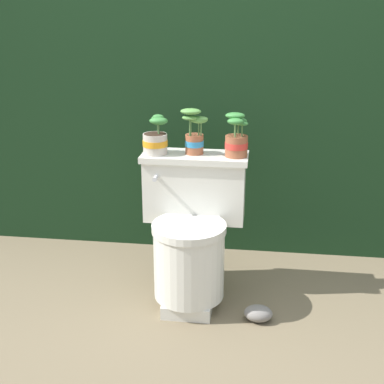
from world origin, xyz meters
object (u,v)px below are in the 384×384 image
potted_plant_left (156,140)px  potted_plant_middle (236,139)px  potted_plant_midleft (194,134)px  toilet (191,232)px  garden_stone (258,313)px

potted_plant_left → potted_plant_middle: (0.39, 0.01, 0.02)m
potted_plant_left → potted_plant_midleft: potted_plant_midleft is taller
potted_plant_midleft → potted_plant_middle: size_ratio=1.08×
potted_plant_left → potted_plant_midleft: size_ratio=0.84×
toilet → potted_plant_midleft: bearing=91.1°
toilet → potted_plant_middle: size_ratio=3.43×
potted_plant_left → potted_plant_midleft: (0.19, 0.02, 0.03)m
potted_plant_left → potted_plant_middle: 0.39m
toilet → potted_plant_left: bearing=150.0°
potted_plant_left → garden_stone: (0.53, -0.28, -0.76)m
potted_plant_midleft → toilet: bearing=-88.9°
potted_plant_midleft → potted_plant_left: bearing=-174.1°
garden_stone → potted_plant_midleft: bearing=138.9°
toilet → potted_plant_left: 0.48m
potted_plant_middle → garden_stone: bearing=-64.2°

